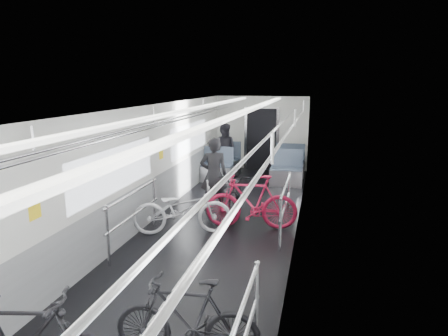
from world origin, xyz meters
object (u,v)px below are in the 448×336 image
(person_standing, at_px, (214,175))
(bike_aisle, at_px, (237,193))
(bike_left_far, at_px, (182,209))
(person_seated, at_px, (224,149))
(bike_right_far, at_px, (251,202))
(bike_right_near, at_px, (187,319))

(person_standing, bearing_deg, bike_aisle, 149.62)
(bike_left_far, relative_size, bike_aisle, 1.00)
(bike_aisle, relative_size, person_seated, 1.16)
(bike_aisle, xyz_separation_m, person_seated, (-1.18, 3.72, 0.31))
(bike_right_far, distance_m, person_seated, 4.79)
(bike_right_far, xyz_separation_m, person_seated, (-1.64, 4.50, 0.26))
(bike_left_far, xyz_separation_m, bike_right_near, (1.24, -3.36, -0.03))
(bike_left_far, xyz_separation_m, person_seated, (-0.41, 5.08, 0.31))
(bike_aisle, bearing_deg, bike_left_far, -125.86)
(bike_right_near, bearing_deg, person_standing, -173.49)
(bike_right_near, distance_m, bike_right_far, 3.95)
(person_standing, distance_m, person_seated, 3.68)
(bike_right_far, xyz_separation_m, person_standing, (-1.00, 0.88, 0.29))
(bike_aisle, height_order, person_seated, person_seated)
(bike_right_near, relative_size, bike_aisle, 0.83)
(bike_right_far, distance_m, bike_aisle, 0.90)
(bike_right_near, height_order, bike_aisle, bike_aisle)
(bike_right_near, xyz_separation_m, bike_right_far, (-0.01, 3.95, 0.08))
(person_seated, bearing_deg, person_standing, 102.10)
(person_seated, bearing_deg, bike_right_near, 103.11)
(person_standing, bearing_deg, bike_left_far, 61.07)
(bike_left_far, distance_m, person_standing, 1.52)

